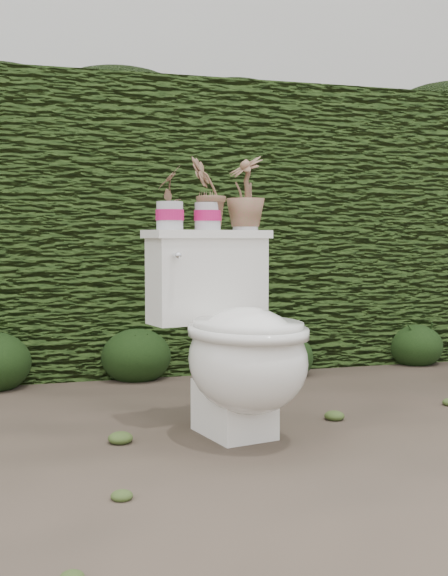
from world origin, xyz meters
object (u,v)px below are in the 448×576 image
object	(u,v)px
potted_plant_left	(170,200)
potted_plant_right	(245,195)
potted_plant_center	(208,195)
toilet	(236,342)

from	to	relation	value
potted_plant_left	potted_plant_right	size ratio (longest dim) A/B	0.81
potted_plant_left	potted_plant_center	xyz separation A→B (m)	(0.16, 0.03, 0.02)
toilet	potted_plant_center	world-z (taller)	potted_plant_center
potted_plant_left	potted_plant_right	bearing A→B (deg)	119.59
toilet	potted_plant_left	world-z (taller)	potted_plant_left
potted_plant_left	potted_plant_right	xyz separation A→B (m)	(0.33, 0.07, 0.03)
toilet	potted_plant_center	distance (m)	0.61
potted_plant_left	potted_plant_right	world-z (taller)	potted_plant_right
toilet	potted_plant_center	size ratio (longest dim) A/B	2.81
toilet	potted_plant_left	bearing A→B (deg)	124.35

